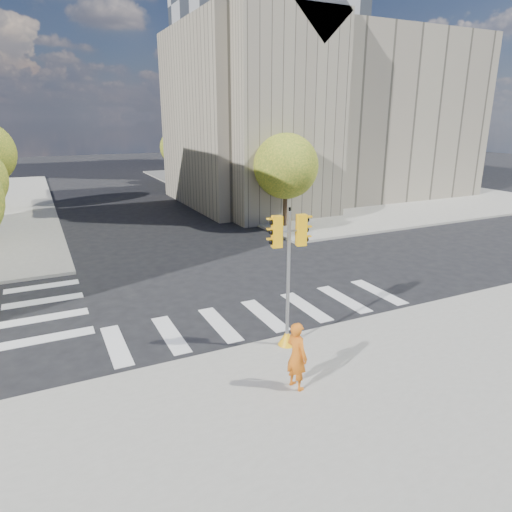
{
  "coord_description": "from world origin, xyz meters",
  "views": [
    {
      "loc": [
        -7.21,
        -15.94,
        7.1
      ],
      "look_at": [
        -0.07,
        -1.22,
        2.1
      ],
      "focal_mm": 32.0,
      "sensor_mm": 36.0,
      "label": 1
    }
  ],
  "objects": [
    {
      "name": "tree_re_far",
      "position": [
        7.5,
        34.0,
        3.87
      ],
      "size": [
        4.0,
        4.0,
        5.88
      ],
      "color": "#382616",
      "rests_on": "ground"
    },
    {
      "name": "traffic_signal",
      "position": [
        -0.62,
        -4.6,
        2.03
      ],
      "size": [
        1.08,
        0.56,
        4.44
      ],
      "rotation": [
        0.0,
        0.0,
        -0.18
      ],
      "color": "#FDB10D",
      "rests_on": "sidewalk_near"
    },
    {
      "name": "sidewalk_far_right",
      "position": [
        20.0,
        26.0,
        0.07
      ],
      "size": [
        28.0,
        40.0,
        0.15
      ],
      "primitive_type": "cube",
      "color": "gray",
      "rests_on": "ground"
    },
    {
      "name": "tree_re_mid",
      "position": [
        7.5,
        22.0,
        4.35
      ],
      "size": [
        4.6,
        4.6,
        6.66
      ],
      "color": "#382616",
      "rests_on": "ground"
    },
    {
      "name": "civic_building",
      "position": [
        15.59,
        19.12,
        7.26
      ],
      "size": [
        26.0,
        16.0,
        19.39
      ],
      "color": "gray",
      "rests_on": "ground"
    },
    {
      "name": "ground",
      "position": [
        0.0,
        0.0,
        0.0
      ],
      "size": [
        160.0,
        160.0,
        0.0
      ],
      "primitive_type": "plane",
      "color": "black",
      "rests_on": "ground"
    },
    {
      "name": "office_tower",
      "position": [
        22.0,
        42.0,
        15.0
      ],
      "size": [
        20.0,
        18.0,
        30.0
      ],
      "primitive_type": "cube",
      "color": "#9EA0A3",
      "rests_on": "ground"
    },
    {
      "name": "tree_re_near",
      "position": [
        7.5,
        10.0,
        4.05
      ],
      "size": [
        4.2,
        4.2,
        6.16
      ],
      "color": "#382616",
      "rests_on": "ground"
    },
    {
      "name": "sidewalk_near",
      "position": [
        0.0,
        -11.0,
        0.07
      ],
      "size": [
        30.0,
        14.0,
        0.15
      ],
      "primitive_type": "cube",
      "color": "gray",
      "rests_on": "ground"
    },
    {
      "name": "photographer",
      "position": [
        -1.58,
        -6.79,
        1.09
      ],
      "size": [
        0.59,
        0.77,
        1.89
      ],
      "primitive_type": "imported",
      "rotation": [
        0.0,
        0.0,
        1.79
      ],
      "color": "#D36213",
      "rests_on": "sidewalk_near"
    },
    {
      "name": "lamp_far",
      "position": [
        8.0,
        28.0,
        4.58
      ],
      "size": [
        0.35,
        0.18,
        8.11
      ],
      "color": "black",
      "rests_on": "sidewalk_far_right"
    },
    {
      "name": "lamp_near",
      "position": [
        8.0,
        14.0,
        4.58
      ],
      "size": [
        0.35,
        0.18,
        8.11
      ],
      "color": "black",
      "rests_on": "sidewalk_far_right"
    }
  ]
}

